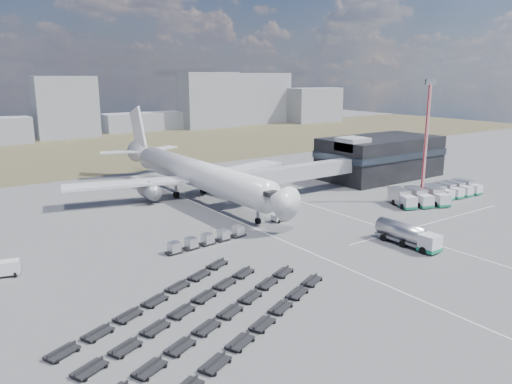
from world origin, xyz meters
TOP-DOWN VIEW (x-y plane):
  - ground at (0.00, 0.00)m, footprint 420.00×420.00m
  - grass_strip at (0.00, 110.00)m, footprint 420.00×90.00m
  - lane_markings at (9.77, 3.00)m, footprint 47.12×110.00m
  - terminal at (47.77, 23.96)m, footprint 30.40×16.40m
  - jet_bridge at (15.90, 20.42)m, footprint 30.30×3.80m
  - airliner at (0.00, 32.38)m, footprint 51.59×64.53m
  - skyline at (2.14, 149.41)m, footprint 295.21×26.31m
  - fuel_tanker at (11.95, -13.10)m, footprint 2.77×10.50m
  - pushback_tug at (4.00, 8.00)m, footprint 3.07×1.97m
  - utility_van at (-39.94, 8.96)m, footprint 4.08×2.62m
  - catering_truck at (7.41, 27.35)m, footprint 3.39×7.12m
  - service_trucks_near at (33.27, 1.06)m, footprint 11.78×10.44m
  - service_trucks_far at (45.80, 1.71)m, footprint 11.76×6.95m
  - uld_row at (-12.53, 4.53)m, footprint 14.34×2.94m
  - baggage_dollies at (-25.03, -15.63)m, footprint 34.75×26.46m
  - floodlight_mast at (36.02, 2.41)m, footprint 2.32×1.88m

SIDE VIEW (x-z plane):
  - ground at x=0.00m, z-range 0.00..0.00m
  - grass_strip at x=0.00m, z-range 0.00..0.01m
  - lane_markings at x=9.77m, z-range 0.00..0.01m
  - baggage_dollies at x=-25.03m, z-range 0.00..0.75m
  - pushback_tug at x=4.00m, z-range 0.00..1.34m
  - uld_row at x=-12.53m, z-range 0.15..1.72m
  - utility_van at x=-39.94m, z-range 0.00..2.05m
  - service_trucks_far at x=45.80m, z-range 0.11..2.64m
  - service_trucks_near at x=33.27m, z-range 0.13..3.10m
  - catering_truck at x=7.41m, z-range 0.04..3.21m
  - fuel_tanker at x=11.95m, z-range 0.00..3.38m
  - jet_bridge at x=15.90m, z-range 1.53..8.58m
  - terminal at x=47.77m, z-range -0.25..10.75m
  - airliner at x=0.00m, z-range -3.52..14.10m
  - skyline at x=2.14m, z-range -2.89..22.98m
  - floodlight_mast at x=36.02m, z-range 0.03..24.33m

